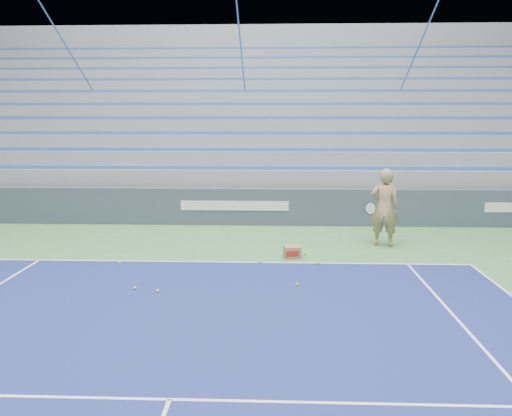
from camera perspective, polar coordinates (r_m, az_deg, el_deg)
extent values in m
cube|color=white|center=(11.18, -4.03, -6.17)|extent=(10.97, 0.05, 0.00)
cube|color=white|center=(6.19, -9.86, -20.75)|extent=(8.23, 0.05, 0.00)
cube|color=#384355|center=(14.94, -2.42, 0.18)|extent=(30.00, 0.30, 1.10)
cube|color=white|center=(14.77, -2.47, 0.26)|extent=(3.20, 0.02, 0.28)
cube|color=gray|center=(19.42, -1.35, 2.56)|extent=(30.00, 8.50, 1.10)
cube|color=gray|center=(19.33, -1.36, 4.91)|extent=(30.00, 8.50, 0.50)
cube|color=#305BB0|center=(15.45, -2.25, 4.66)|extent=(29.60, 0.42, 0.11)
cube|color=gray|center=(19.71, -1.29, 6.48)|extent=(30.00, 7.65, 0.50)
cube|color=#305BB0|center=(16.26, -2.03, 6.71)|extent=(29.60, 0.42, 0.11)
cube|color=gray|center=(20.11, -1.22, 7.98)|extent=(30.00, 6.80, 0.50)
cube|color=#305BB0|center=(17.08, -1.83, 8.57)|extent=(29.60, 0.42, 0.11)
cube|color=gray|center=(20.52, -1.16, 9.43)|extent=(30.00, 5.95, 0.50)
cube|color=#305BB0|center=(17.92, -1.65, 10.26)|extent=(29.60, 0.42, 0.11)
cube|color=gray|center=(20.94, -1.09, 10.82)|extent=(30.00, 5.10, 0.50)
cube|color=#305BB0|center=(18.77, -1.48, 11.79)|extent=(29.60, 0.42, 0.11)
cube|color=gray|center=(21.37, -1.03, 12.15)|extent=(30.00, 4.25, 0.50)
cube|color=#305BB0|center=(19.64, -1.33, 13.19)|extent=(29.60, 0.42, 0.11)
cube|color=gray|center=(21.82, -0.97, 13.43)|extent=(30.00, 3.40, 0.50)
cube|color=#305BB0|center=(20.52, -1.19, 14.47)|extent=(29.60, 0.42, 0.11)
cube|color=gray|center=(22.27, -0.92, 14.65)|extent=(30.00, 2.55, 0.50)
cube|color=#305BB0|center=(21.40, -1.05, 15.65)|extent=(29.60, 0.42, 0.11)
cube|color=gray|center=(22.74, -0.86, 15.83)|extent=(30.00, 1.70, 0.50)
cube|color=#305BB0|center=(22.30, -0.93, 16.73)|extent=(29.60, 0.42, 0.11)
cube|color=gray|center=(23.21, -0.81, 16.96)|extent=(30.00, 0.85, 0.50)
cube|color=#305BB0|center=(23.20, -0.81, 17.72)|extent=(29.60, 0.42, 0.11)
cube|color=gray|center=(23.79, -0.70, 11.49)|extent=(31.00, 0.40, 7.30)
cylinder|color=#3166AC|center=(20.55, -18.86, 13.77)|extent=(0.05, 8.53, 5.04)
cylinder|color=#3166AC|center=(19.29, -1.40, 14.57)|extent=(0.05, 8.53, 5.04)
cylinder|color=#3166AC|center=(19.85, 16.72, 14.03)|extent=(0.05, 8.53, 5.04)
imported|color=tan|center=(12.79, 14.46, 0.05)|extent=(0.81, 0.63, 1.95)
cylinder|color=black|center=(12.48, 13.13, -0.26)|extent=(0.12, 0.27, 0.08)
cylinder|color=beige|center=(12.17, 12.93, -0.04)|extent=(0.29, 0.16, 0.28)
torus|color=black|center=(12.17, 12.93, -0.04)|extent=(0.31, 0.18, 0.30)
cube|color=#956A48|center=(11.51, 4.17, -5.05)|extent=(0.42, 0.35, 0.28)
cube|color=#B21E19|center=(11.37, 4.20, -5.24)|extent=(0.29, 0.08, 0.12)
sphere|color=#B5E22E|center=(9.74, -13.68, -8.88)|extent=(0.07, 0.07, 0.07)
sphere|color=#B5E22E|center=(11.09, 7.09, -6.27)|extent=(0.07, 0.07, 0.07)
sphere|color=#B5E22E|center=(11.40, -15.37, -6.10)|extent=(0.07, 0.07, 0.07)
sphere|color=#B5E22E|center=(9.49, -11.17, -9.29)|extent=(0.07, 0.07, 0.07)
sphere|color=#B5E22E|center=(11.83, 5.65, -5.17)|extent=(0.07, 0.07, 0.07)
sphere|color=#B5E22E|center=(9.69, 4.75, -8.70)|extent=(0.07, 0.07, 0.07)
sphere|color=#B5E22E|center=(11.12, 0.51, -6.13)|extent=(0.07, 0.07, 0.07)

